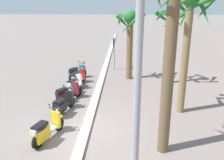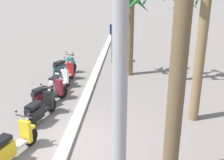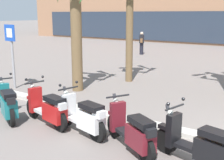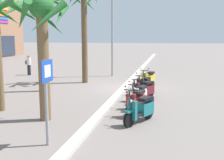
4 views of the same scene
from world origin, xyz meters
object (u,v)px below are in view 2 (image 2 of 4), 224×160
object	(u,v)px
scooter_black_gap_after_mid	(39,110)
palm_tree_mid_walkway	(181,10)
scooter_yellow_mid_centre	(10,146)
palm_tree_near_sign	(130,13)
street_lamp	(120,35)
scooter_maroon_tail_end	(47,95)
scooter_white_lead_nearest	(59,83)
scooter_teal_mid_front	(63,68)
crossing_sign	(111,39)
scooter_red_mid_rear	(64,75)

from	to	relation	value
scooter_black_gap_after_mid	palm_tree_mid_walkway	bearing A→B (deg)	130.94
scooter_black_gap_after_mid	scooter_yellow_mid_centre	distance (m)	2.24
palm_tree_near_sign	street_lamp	xyz separation A→B (m)	(11.38, -0.10, 0.80)
scooter_maroon_tail_end	palm_tree_near_sign	bearing A→B (deg)	142.33
scooter_white_lead_nearest	palm_tree_near_sign	xyz separation A→B (m)	(-2.79, 3.10, 2.80)
scooter_teal_mid_front	palm_tree_mid_walkway	distance (m)	6.53
scooter_teal_mid_front	scooter_white_lead_nearest	distance (m)	2.33
crossing_sign	palm_tree_mid_walkway	xyz separation A→B (m)	(3.01, 3.45, 1.97)
scooter_white_lead_nearest	scooter_maroon_tail_end	size ratio (longest dim) A/B	1.05
scooter_red_mid_rear	street_lamp	bearing A→B (deg)	17.34
scooter_yellow_mid_centre	scooter_teal_mid_front	bearing A→B (deg)	-177.48
scooter_teal_mid_front	scooter_red_mid_rear	bearing A→B (deg)	14.98
palm_tree_near_sign	scooter_maroon_tail_end	bearing A→B (deg)	-37.67
palm_tree_mid_walkway	palm_tree_near_sign	size ratio (longest dim) A/B	1.02
scooter_yellow_mid_centre	crossing_sign	xyz separation A→B (m)	(-9.94, 2.01, 1.05)
scooter_teal_mid_front	street_lamp	size ratio (longest dim) A/B	0.24
scooter_black_gap_after_mid	scooter_red_mid_rear	bearing A→B (deg)	-179.22
street_lamp	scooter_teal_mid_front	bearing A→B (deg)	-162.92
scooter_yellow_mid_centre	scooter_maroon_tail_end	bearing A→B (deg)	-178.80
scooter_yellow_mid_centre	crossing_sign	bearing A→B (deg)	168.56
scooter_red_mid_rear	palm_tree_mid_walkway	xyz separation A→B (m)	(-0.86, 5.47, 3.02)
scooter_teal_mid_front	scooter_black_gap_after_mid	bearing A→B (deg)	4.22
scooter_yellow_mid_centre	palm_tree_near_sign	distance (m)	8.81
scooter_maroon_tail_end	crossing_sign	xyz separation A→B (m)	(-6.35, 2.09, 1.06)
scooter_black_gap_after_mid	palm_tree_mid_walkway	distance (m)	7.78
scooter_teal_mid_front	scooter_red_mid_rear	distance (m)	1.23
scooter_white_lead_nearest	palm_tree_near_sign	size ratio (longest dim) A/B	0.39
scooter_red_mid_rear	scooter_maroon_tail_end	bearing A→B (deg)	-1.73
scooter_red_mid_rear	scooter_yellow_mid_centre	bearing A→B (deg)	0.01
scooter_yellow_mid_centre	palm_tree_mid_walkway	bearing A→B (deg)	141.75
scooter_black_gap_after_mid	street_lamp	world-z (taller)	street_lamp
palm_tree_mid_walkway	palm_tree_near_sign	world-z (taller)	palm_tree_mid_walkway
scooter_white_lead_nearest	crossing_sign	size ratio (longest dim) A/B	0.73
scooter_yellow_mid_centre	street_lamp	size ratio (longest dim) A/B	0.27
scooter_maroon_tail_end	palm_tree_mid_walkway	distance (m)	7.14
scooter_maroon_tail_end	scooter_teal_mid_front	bearing A→B (deg)	-176.20
crossing_sign	palm_tree_mid_walkway	bearing A→B (deg)	48.94
scooter_red_mid_rear	scooter_white_lead_nearest	distance (m)	1.12
palm_tree_mid_walkway	scooter_white_lead_nearest	bearing A→B (deg)	-70.04
scooter_black_gap_after_mid	street_lamp	bearing A→B (deg)	26.89
palm_tree_mid_walkway	crossing_sign	bearing A→B (deg)	-131.06
scooter_white_lead_nearest	scooter_maroon_tail_end	xyz separation A→B (m)	(1.37, -0.10, -0.00)
scooter_teal_mid_front	palm_tree_near_sign	size ratio (longest dim) A/B	0.36
scooter_maroon_tail_end	street_lamp	bearing A→B (deg)	23.25
scooter_teal_mid_front	palm_tree_near_sign	xyz separation A→B (m)	(-0.48, 3.45, 2.80)
scooter_white_lead_nearest	crossing_sign	distance (m)	5.47
crossing_sign	palm_tree_near_sign	world-z (taller)	palm_tree_near_sign
scooter_yellow_mid_centre	crossing_sign	size ratio (longest dim) A/B	0.75
scooter_white_lead_nearest	street_lamp	xyz separation A→B (m)	(8.59, 3.00, 3.61)
scooter_red_mid_rear	scooter_white_lead_nearest	world-z (taller)	same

